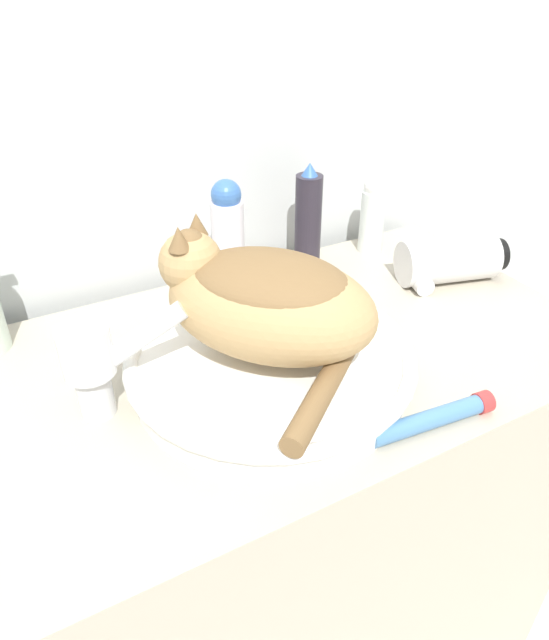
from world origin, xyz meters
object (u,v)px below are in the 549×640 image
Objects in this scene: deodorant_stick at (373,214)px; cream_tube at (434,418)px; faucet at (98,361)px; lotion_bottle_white at (228,236)px; hair_dryer at (447,261)px; hairspray_can_black at (308,221)px; cat at (265,298)px.

deodorant_stick is 0.86× the size of cream_tube.
deodorant_stick is at bearing 32.13° from faucet.
lotion_bottle_white is at bearing 99.38° from cream_tube.
lotion_bottle_white is at bearing 170.18° from hair_dryer.
hair_dryer is at bearing 45.50° from cream_tube.
faucet is at bearing -152.96° from hairspray_can_black.
lotion_bottle_white is at bearing 180.00° from hairspray_can_black.
deodorant_stick reaches higher than cream_tube.
cat is 1.86× the size of lotion_bottle_white.
deodorant_stick is (0.57, 0.22, -0.00)m from faucet.
deodorant_stick reaches higher than hair_dryer.
cat is 2.04× the size of cream_tube.
cream_tube is 0.39m from hair_dryer.
deodorant_stick is 0.77× the size of hairspray_can_black.
cat is 0.43m from hair_dryer.
deodorant_stick is 0.30m from lotion_bottle_white.
hair_dryer is (0.41, 0.09, -0.09)m from cat.
cat reaches higher than deodorant_stick.
lotion_bottle_white is (0.07, 0.26, -0.03)m from cat.
cream_tube is (0.07, -0.44, -0.08)m from lotion_bottle_white.
cat is at bearing 0.95° from faucet.
lotion_bottle_white reaches higher than hair_dryer.
hair_dryer is at bearing 16.37° from faucet.
cat is at bearing -104.30° from lotion_bottle_white.
hairspray_can_black reaches higher than cream_tube.
cat is at bearing 127.13° from cream_tube.
cream_tube is 0.87× the size of hair_dryer.
hairspray_can_black is at bearing 0.00° from lotion_bottle_white.
cat is at bearing -130.77° from hairspray_can_black.
lotion_bottle_white is at bearing 180.00° from deodorant_stick.
faucet is 0.48m from hairspray_can_black.
hairspray_can_black reaches higher than deodorant_stick.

